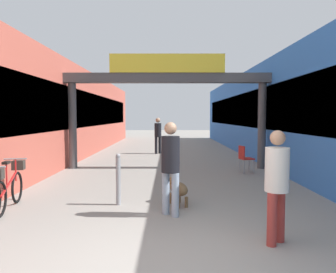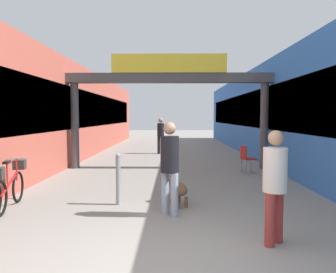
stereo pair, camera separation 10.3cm
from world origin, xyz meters
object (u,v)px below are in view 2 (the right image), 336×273
Objects in this scene: bollard_post_metal at (118,179)px; cafe_chair_red_nearer at (246,157)px; dog_on_leash at (177,188)px; pedestrian_carrying_crate at (161,133)px; pedestrian_with_dog at (170,162)px; pedestrian_companion at (275,180)px; bicycle_red_second at (12,186)px.

cafe_chair_red_nearer is at bearing 47.41° from bollard_post_metal.
cafe_chair_red_nearer reaches higher than dog_on_leash.
cafe_chair_red_nearer is at bearing 59.11° from dog_on_leash.
pedestrian_with_dog is at bearing -86.92° from pedestrian_carrying_crate.
cafe_chair_red_nearer is (2.99, -5.56, -0.48)m from pedestrian_carrying_crate.
bollard_post_metal is at bearing 141.17° from pedestrian_companion.
pedestrian_companion reaches higher than dog_on_leash.
bollard_post_metal is at bearing -93.28° from pedestrian_carrying_crate.
bollard_post_metal is at bearing -179.40° from dog_on_leash.
bicycle_red_second reaches higher than cafe_chair_red_nearer.
bollard_post_metal is (-1.08, 0.74, -0.45)m from pedestrian_with_dog.
pedestrian_companion is at bearing -79.82° from pedestrian_carrying_crate.
pedestrian_with_dog is at bearing -118.12° from cafe_chair_red_nearer.
pedestrian_with_dog is 1.04× the size of bicycle_red_second.
dog_on_leash is 4.46m from cafe_chair_red_nearer.
pedestrian_companion is at bearing -21.34° from bicycle_red_second.
pedestrian_carrying_crate is at bearing 93.08° from pedestrian_with_dog.
dog_on_leash is (0.70, -9.39, -0.67)m from pedestrian_carrying_crate.
bicycle_red_second is 1.89× the size of cafe_chair_red_nearer.
bicycle_red_second is (-2.66, -9.65, -0.59)m from pedestrian_carrying_crate.
pedestrian_with_dog is 0.98× the size of pedestrian_carrying_crate.
pedestrian_carrying_crate reaches higher than bollard_post_metal.
bicycle_red_second is at bearing 171.33° from pedestrian_with_dog.
bicycle_red_second is 1.56× the size of bollard_post_metal.
pedestrian_with_dog is 1.06× the size of pedestrian_companion.
pedestrian_carrying_crate reaches higher than pedestrian_with_dog.
pedestrian_companion reaches higher than bollard_post_metal.
bollard_post_metal is at bearing -132.59° from cafe_chair_red_nearer.
pedestrian_carrying_crate is at bearing 74.57° from bicycle_red_second.
pedestrian_companion is at bearing -98.87° from cafe_chair_red_nearer.
pedestrian_companion is 1.53× the size of bollard_post_metal.
bicycle_red_second is at bearing -144.14° from cafe_chair_red_nearer.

